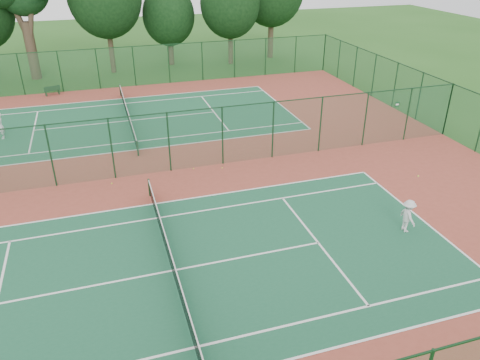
% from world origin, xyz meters
% --- Properties ---
extents(ground, '(120.00, 120.00, 0.00)m').
position_xyz_m(ground, '(0.00, 0.00, 0.00)').
color(ground, '#26591C').
rests_on(ground, ground).
extents(red_pad, '(40.00, 36.00, 0.01)m').
position_xyz_m(red_pad, '(0.00, 0.00, 0.01)').
color(red_pad, brown).
rests_on(red_pad, ground).
extents(court_near, '(23.77, 10.97, 0.01)m').
position_xyz_m(court_near, '(0.00, -9.00, 0.01)').
color(court_near, '#1B5638').
rests_on(court_near, red_pad).
extents(court_far, '(23.77, 10.97, 0.01)m').
position_xyz_m(court_far, '(0.00, 9.00, 0.01)').
color(court_far, '#1C5A38').
rests_on(court_far, red_pad).
extents(fence_north, '(40.00, 0.09, 3.50)m').
position_xyz_m(fence_north, '(0.00, 18.00, 1.76)').
color(fence_north, '#1C552F').
rests_on(fence_north, ground).
extents(fence_east, '(0.09, 36.00, 3.50)m').
position_xyz_m(fence_east, '(20.00, 0.00, 1.76)').
color(fence_east, '#1C5438').
rests_on(fence_east, ground).
extents(fence_divider, '(40.00, 0.09, 3.50)m').
position_xyz_m(fence_divider, '(0.00, 0.00, 1.76)').
color(fence_divider, '#194D30').
rests_on(fence_divider, ground).
extents(tennis_net_near, '(0.10, 12.90, 0.97)m').
position_xyz_m(tennis_net_near, '(0.00, -9.00, 0.54)').
color(tennis_net_near, '#163D1D').
rests_on(tennis_net_near, ground).
extents(tennis_net_far, '(0.10, 12.90, 0.97)m').
position_xyz_m(tennis_net_far, '(0.00, 9.00, 0.54)').
color(tennis_net_far, '#143720').
rests_on(tennis_net_far, ground).
extents(player_near, '(0.61, 1.02, 1.56)m').
position_xyz_m(player_near, '(10.57, -9.31, 0.80)').
color(player_near, silver).
rests_on(player_near, court_near).
extents(player_far, '(0.51, 0.68, 1.72)m').
position_xyz_m(player_far, '(-8.19, 8.09, 0.88)').
color(player_far, silver).
rests_on(player_far, court_far).
extents(bench, '(1.36, 0.74, 0.80)m').
position_xyz_m(bench, '(-5.46, 17.23, 0.43)').
color(bench, '#13381C').
rests_on(bench, red_pad).
extents(stray_ball_a, '(0.07, 0.07, 0.07)m').
position_xyz_m(stray_ball_a, '(4.40, -0.61, 0.04)').
color(stray_ball_a, yellow).
rests_on(stray_ball_a, red_pad).
extents(stray_ball_b, '(0.07, 0.07, 0.07)m').
position_xyz_m(stray_ball_b, '(2.80, -0.23, 0.05)').
color(stray_ball_b, '#C2DA32').
rests_on(stray_ball_b, red_pad).
extents(stray_ball_c, '(0.08, 0.08, 0.08)m').
position_xyz_m(stray_ball_c, '(-1.79, -0.70, 0.05)').
color(stray_ball_c, '#BCDF33').
rests_on(stray_ball_c, red_pad).
extents(evergreen_row, '(39.00, 5.00, 12.00)m').
position_xyz_m(evergreen_row, '(0.50, 24.25, 0.00)').
color(evergreen_row, black).
rests_on(evergreen_row, ground).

